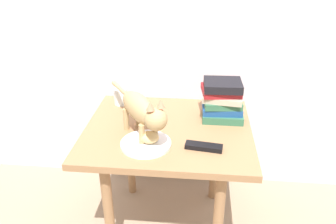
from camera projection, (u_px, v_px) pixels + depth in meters
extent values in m
plane|color=gray|center=(168.00, 223.00, 1.77)|extent=(6.00, 6.00, 0.00)
cube|color=#9E724C|center=(168.00, 131.00, 1.51)|extent=(0.74, 0.63, 0.03)
cylinder|color=#9E724C|center=(109.00, 213.00, 1.45)|extent=(0.04, 0.04, 0.55)
cylinder|color=#9E724C|center=(218.00, 221.00, 1.41)|extent=(0.04, 0.04, 0.55)
cylinder|color=#9E724C|center=(130.00, 152.00, 1.87)|extent=(0.04, 0.04, 0.55)
cylinder|color=#9E724C|center=(215.00, 157.00, 1.83)|extent=(0.04, 0.04, 0.55)
cylinder|color=white|center=(146.00, 144.00, 1.37)|extent=(0.21, 0.21, 0.01)
ellipsoid|color=#E0BC7A|center=(149.00, 137.00, 1.36)|extent=(0.08, 0.06, 0.05)
cylinder|color=tan|center=(155.00, 132.00, 1.37)|extent=(0.02, 0.02, 0.10)
cylinder|color=tan|center=(142.00, 136.00, 1.35)|extent=(0.02, 0.02, 0.10)
cylinder|color=tan|center=(138.00, 116.00, 1.50)|extent=(0.02, 0.02, 0.10)
cylinder|color=tan|center=(126.00, 119.00, 1.47)|extent=(0.02, 0.02, 0.10)
ellipsoid|color=tan|center=(139.00, 107.00, 1.39)|extent=(0.22, 0.26, 0.11)
sphere|color=tan|center=(156.00, 119.00, 1.26)|extent=(0.09, 0.09, 0.09)
cone|color=#DD8460|center=(161.00, 103.00, 1.24)|extent=(0.03, 0.03, 0.03)
cone|color=#DD8460|center=(150.00, 106.00, 1.22)|extent=(0.03, 0.03, 0.03)
cylinder|color=tan|center=(120.00, 88.00, 1.54)|extent=(0.11, 0.14, 0.02)
cube|color=#336B4C|center=(222.00, 115.00, 1.57)|extent=(0.19, 0.14, 0.04)
cube|color=#1E4C8C|center=(222.00, 108.00, 1.57)|extent=(0.19, 0.15, 0.03)
cube|color=#336B4C|center=(222.00, 102.00, 1.55)|extent=(0.18, 0.15, 0.03)
cube|color=#BCB299|center=(223.00, 96.00, 1.54)|extent=(0.19, 0.16, 0.03)
cube|color=maroon|center=(221.00, 90.00, 1.53)|extent=(0.19, 0.16, 0.03)
cube|color=black|center=(223.00, 85.00, 1.51)|extent=(0.17, 0.15, 0.04)
cylinder|color=silver|center=(121.00, 96.00, 1.70)|extent=(0.07, 0.07, 0.08)
cylinder|color=silver|center=(121.00, 100.00, 1.71)|extent=(0.06, 0.06, 0.04)
cube|color=black|center=(204.00, 147.00, 1.35)|extent=(0.15, 0.06, 0.02)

